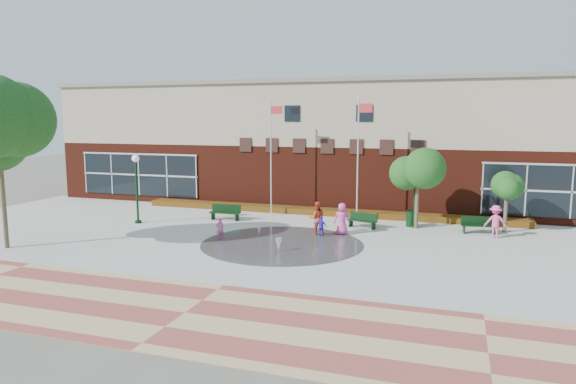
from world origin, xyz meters
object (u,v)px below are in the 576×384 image
(flagpole_left, at_px, (271,152))
(child_splash, at_px, (220,229))
(flagpole_right, at_px, (359,153))
(trash_can, at_px, (411,218))
(bench_left, at_px, (225,215))

(flagpole_left, xyz_separation_m, child_splash, (-0.24, -7.42, -3.66))
(flagpole_right, relative_size, trash_can, 7.83)
(flagpole_right, xyz_separation_m, bench_left, (-8.13, -2.13, -4.04))
(bench_left, height_order, child_splash, child_splash)
(flagpole_right, bearing_deg, flagpole_left, -171.65)
(child_splash, bearing_deg, flagpole_left, -134.02)
(bench_left, relative_size, trash_can, 2.01)
(flagpole_left, height_order, flagpole_right, flagpole_right)
(flagpole_left, xyz_separation_m, flagpole_right, (5.85, -0.31, 0.09))
(flagpole_left, distance_m, flagpole_right, 5.86)
(bench_left, bearing_deg, child_splash, -69.56)
(flagpole_left, relative_size, child_splash, 6.33)
(bench_left, xyz_separation_m, child_splash, (2.05, -4.98, 0.28))
(flagpole_left, distance_m, child_splash, 8.28)
(flagpole_right, bearing_deg, bench_left, -153.94)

